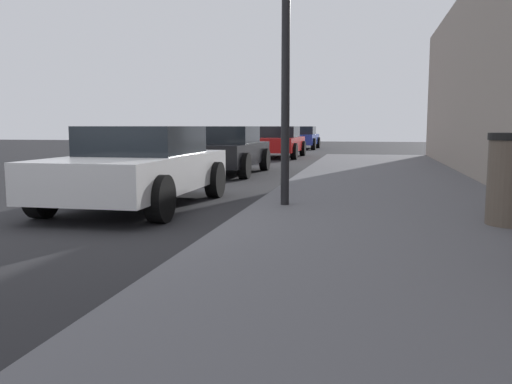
{
  "coord_description": "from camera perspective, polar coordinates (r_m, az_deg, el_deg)",
  "views": [
    {
      "loc": [
        3.63,
        -5.99,
        1.27
      ],
      "look_at": [
        2.24,
        0.68,
        0.43
      ],
      "focal_mm": 37.71,
      "sensor_mm": 36.0,
      "label": 1
    }
  ],
  "objects": [
    {
      "name": "car_white",
      "position": [
        8.74,
        -12.21,
        2.73
      ],
      "size": [
        1.97,
        4.08,
        1.27
      ],
      "rotation": [
        0.0,
        0.0,
        3.14
      ],
      "color": "white",
      "rests_on": "ground_plane"
    },
    {
      "name": "car_blue",
      "position": [
        30.77,
        4.68,
        5.79
      ],
      "size": [
        2.05,
        4.16,
        1.27
      ],
      "rotation": [
        0.0,
        0.0,
        3.14
      ],
      "color": "#233899",
      "rests_on": "ground_plane"
    },
    {
      "name": "sidewalk",
      "position": [
        6.12,
        15.06,
        -4.51
      ],
      "size": [
        4.0,
        32.0,
        0.15
      ],
      "primitive_type": "cube",
      "color": "#5B5B60",
      "rests_on": "ground_plane"
    },
    {
      "name": "car_black",
      "position": [
        14.54,
        -3.57,
        4.51
      ],
      "size": [
        2.06,
        4.11,
        1.27
      ],
      "rotation": [
        0.0,
        0.0,
        3.14
      ],
      "color": "black",
      "rests_on": "ground_plane"
    },
    {
      "name": "street_lamp",
      "position": [
        7.83,
        3.2,
        18.79
      ],
      "size": [
        0.36,
        0.36,
        3.93
      ],
      "color": "black",
      "rests_on": "sidewalk"
    },
    {
      "name": "ground_plane",
      "position": [
        7.12,
        -19.16,
        -3.68
      ],
      "size": [
        80.0,
        80.0,
        0.0
      ],
      "primitive_type": "plane",
      "color": "#232326"
    },
    {
      "name": "car_red",
      "position": [
        22.27,
        2.24,
        5.37
      ],
      "size": [
        2.04,
        4.34,
        1.27
      ],
      "rotation": [
        0.0,
        0.0,
        3.14
      ],
      "color": "red",
      "rests_on": "ground_plane"
    }
  ]
}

